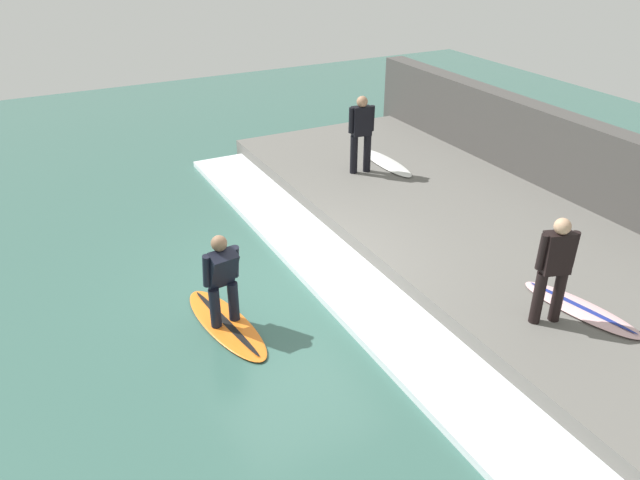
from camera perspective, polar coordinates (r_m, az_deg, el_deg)
ground_plane at (r=9.94m, az=-2.59°, el=-4.19°), size 28.00×28.00×0.00m
concrete_ledge at (r=11.60m, az=13.57°, el=1.00°), size 4.40×12.11×0.35m
back_wall at (r=12.96m, az=22.33°, el=6.15°), size 0.50×12.72×1.84m
wave_foam_crest at (r=10.21m, az=1.36°, el=-2.85°), size 1.19×11.50×0.12m
surfboard_riding at (r=9.13m, az=-8.59°, el=-7.57°), size 0.87×2.14×0.07m
surfer_riding at (r=8.69m, az=-8.96°, el=-3.27°), size 0.54×0.48×1.39m
surfer_waiting_near at (r=8.62m, az=20.65°, el=-2.19°), size 0.51×0.35×1.54m
surfboard_waiting_near at (r=9.44m, az=22.72°, el=-5.81°), size 0.82×1.84×0.07m
surfer_waiting_far at (r=13.03m, az=3.79°, el=9.97°), size 0.55×0.31×1.63m
surfboard_waiting_far at (r=13.81m, az=6.11°, el=7.03°), size 0.51×1.87×0.06m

